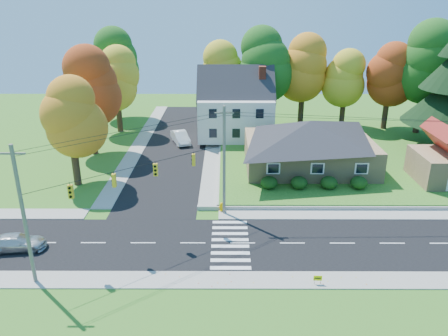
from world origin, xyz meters
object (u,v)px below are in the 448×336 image
at_px(silver_sedan, 17,242).
at_px(white_car, 180,137).
at_px(fire_hydrant, 222,207).
at_px(ranch_house, 309,143).

height_order(silver_sedan, white_car, white_car).
bearing_deg(fire_hydrant, silver_sedan, -157.22).
xyz_separation_m(silver_sedan, fire_hydrant, (15.84, 6.65, -0.22)).
xyz_separation_m(ranch_house, fire_hydrant, (-9.74, -10.37, -2.83)).
height_order(white_car, fire_hydrant, white_car).
relative_size(white_car, fire_hydrant, 5.41).
relative_size(ranch_house, fire_hydrant, 16.13).
distance_m(silver_sedan, fire_hydrant, 17.18).
bearing_deg(silver_sedan, ranch_house, -62.37).
height_order(silver_sedan, fire_hydrant, silver_sedan).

